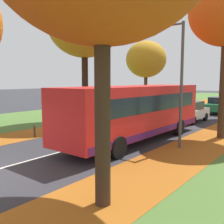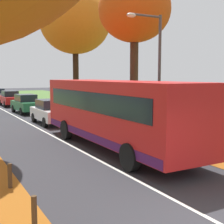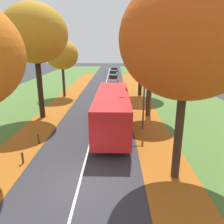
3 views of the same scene
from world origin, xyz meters
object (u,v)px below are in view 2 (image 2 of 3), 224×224
object	(u,v)px
tree_right_mid	(75,22)
car_red_third_in_line	(10,98)
bollard_third	(34,212)
bollard_fourth	(10,176)
streetlamp_right	(154,64)
tree_right_near	(135,11)
car_white_lead	(50,112)
car_green_following	(26,104)
bus	(114,110)

from	to	relation	value
tree_right_mid	car_red_third_in_line	size ratio (longest dim) A/B	2.46
bollard_third	bollard_fourth	size ratio (longest dim) A/B	0.97
bollard_fourth	streetlamp_right	world-z (taller)	streetlamp_right
tree_right_near	bollard_fourth	xyz separation A→B (m)	(-8.48, -6.63, -6.57)
streetlamp_right	car_red_third_in_line	bearing A→B (deg)	95.86
car_white_lead	tree_right_near	bearing A→B (deg)	-50.99
tree_right_near	car_white_lead	world-z (taller)	tree_right_near
tree_right_near	streetlamp_right	xyz separation A→B (m)	(-1.27, -3.65, -3.19)
bollard_fourth	car_green_following	size ratio (longest dim) A/B	0.17
tree_right_near	tree_right_mid	bearing A→B (deg)	88.92
streetlamp_right	bus	size ratio (longest dim) A/B	0.58
tree_right_near	car_green_following	xyz separation A→B (m)	(-3.62, 11.42, -6.11)
bollard_third	streetlamp_right	size ratio (longest dim) A/B	0.12
tree_right_near	bollard_fourth	bearing A→B (deg)	-141.98
streetlamp_right	car_green_following	xyz separation A→B (m)	(-2.35, 15.07, -2.92)
streetlamp_right	car_white_lead	xyz separation A→B (m)	(-2.41, 8.19, -2.92)
car_green_following	bollard_third	bearing A→B (deg)	-103.25
streetlamp_right	car_red_third_in_line	xyz separation A→B (m)	(-2.29, 22.30, -2.92)
bollard_fourth	car_white_lead	world-z (taller)	car_white_lead
tree_right_mid	tree_right_near	bearing A→B (deg)	-91.08
streetlamp_right	bus	xyz separation A→B (m)	(-2.15, -0.06, -2.04)
tree_right_near	car_white_lead	bearing A→B (deg)	129.01
bollard_fourth	tree_right_near	bearing A→B (deg)	38.02
car_red_third_in_line	car_white_lead	bearing A→B (deg)	-90.50
tree_right_mid	bus	world-z (taller)	tree_right_mid
tree_right_near	streetlamp_right	size ratio (longest dim) A/B	1.48
streetlamp_right	bus	distance (m)	2.96
car_red_third_in_line	car_green_following	bearing A→B (deg)	-90.52
tree_right_mid	car_green_following	distance (m)	8.08
tree_right_near	bus	world-z (taller)	tree_right_near
car_green_following	bollard_fourth	bearing A→B (deg)	-105.07
tree_right_mid	car_white_lead	distance (m)	9.24
tree_right_near	bus	distance (m)	7.27
car_red_third_in_line	bollard_third	bearing A→B (deg)	-100.03
bollard_third	bus	bearing A→B (deg)	47.67
bollard_third	bus	world-z (taller)	bus
car_white_lead	car_red_third_in_line	xyz separation A→B (m)	(0.12, 14.11, 0.00)
streetlamp_right	bus	bearing A→B (deg)	-178.30
bollard_third	car_red_third_in_line	xyz separation A→B (m)	(4.94, 27.93, 0.47)
bollard_fourth	car_white_lead	distance (m)	12.17
bollard_third	bollard_fourth	xyz separation A→B (m)	(0.01, 2.65, 0.01)
bollard_third	car_red_third_in_line	distance (m)	28.37
bollard_third	car_green_following	world-z (taller)	car_green_following
tree_right_mid	bollard_fourth	xyz separation A→B (m)	(-8.66, -16.03, -7.30)
tree_right_near	car_green_following	world-z (taller)	tree_right_near
streetlamp_right	bus	world-z (taller)	streetlamp_right
tree_right_mid	bollard_fourth	size ratio (longest dim) A/B	14.40
bollard_third	car_green_following	xyz separation A→B (m)	(4.87, 20.70, 0.47)
tree_right_mid	car_red_third_in_line	distance (m)	12.10
streetlamp_right	car_green_following	distance (m)	15.53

